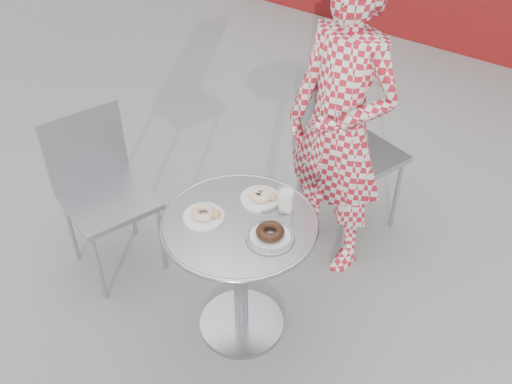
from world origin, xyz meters
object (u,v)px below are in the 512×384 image
Objects in this scene: chair_left at (113,225)px; seated_person at (340,128)px; plate_far at (261,196)px; plate_near at (204,215)px; bistro_table at (240,250)px; plate_checker at (270,235)px; chair_far at (346,183)px; milk_cup at (286,200)px.

seated_person is (0.84, 0.77, 0.53)m from chair_left.
plate_far and plate_near have the same top height.
bistro_table is 0.42× the size of seated_person.
plate_checker is at bearing -44.46° from plate_far.
chair_left is (-0.80, -1.01, -0.03)m from chair_far.
milk_cup is (0.90, 0.25, 0.46)m from chair_left.
plate_checker is (0.95, 0.06, 0.43)m from chair_left.
seated_person is at bearing 96.20° from milk_cup.
chair_left is at bearing -129.36° from seated_person.
chair_left is at bearing -176.12° from plate_checker.
seated_person reaches higher than bistro_table.
plate_checker is at bearing 115.71° from chair_far.
seated_person is 9.17× the size of plate_near.
bistro_table is at bearing -179.76° from plate_checker.
milk_cup is (0.24, 0.25, 0.03)m from plate_near.
chair_far reaches higher than chair_left.
milk_cup is at bearing 5.66° from plate_far.
plate_near is (-0.13, -1.01, 0.40)m from chair_far.
plate_far is at bearing -57.20° from chair_left.
bistro_table is 6.09× the size of milk_cup.
chair_far reaches higher than plate_near.
chair_far is at bearing 82.48° from plate_near.
milk_cup is at bearing 59.69° from bistro_table.
plate_far reaches higher than bistro_table.
plate_near is at bearing -94.78° from seated_person.
seated_person is 14.33× the size of milk_cup.
plate_far is (-0.06, -0.53, -0.10)m from seated_person.
seated_person is at bearing 98.77° from plate_checker.
plate_near is at bearing -74.22° from chair_left.
chair_left reaches higher than milk_cup.
milk_cup reaches higher than bistro_table.
milk_cup is at bearing 46.52° from plate_near.
plate_checker is at bearing -74.04° from milk_cup.
plate_near is at bearing -133.48° from milk_cup.
bistro_table is at bearing -85.18° from plate_far.
seated_person is 0.55m from plate_far.
plate_near is (-0.18, -0.77, -0.10)m from seated_person.
chair_far is at bearing 88.73° from plate_far.
seated_person reaches higher than milk_cup.
plate_near is 0.87× the size of plate_checker.
plate_checker is (0.11, -0.70, -0.10)m from seated_person.
chair_left is 0.79m from plate_near.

